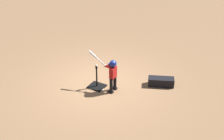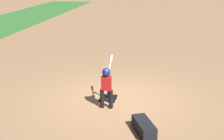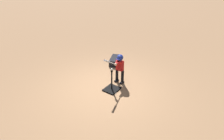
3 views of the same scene
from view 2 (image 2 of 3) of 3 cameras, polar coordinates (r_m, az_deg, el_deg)
The scene contains 6 objects.
ground_plane at distance 8.93m, azimuth 0.87°, elevation -5.27°, with size 90.00×90.00×0.00m, color #99704C.
home_plate at distance 8.88m, azimuth -0.75°, elevation -5.33°, with size 0.44×0.44×0.02m, color white.
batting_tee at distance 8.88m, azimuth -0.71°, elevation -4.80°, with size 0.52×0.47×0.75m.
batter_child at distance 8.16m, azimuth -0.99°, elevation -2.24°, with size 0.99×0.34×1.23m.
baseball at distance 8.64m, azimuth -0.72°, elevation -0.47°, with size 0.07×0.07×0.07m, color white.
equipment_bag at distance 7.13m, azimuth 5.84°, elevation -10.35°, with size 0.84×0.32×0.28m, color black.
Camera 2 is at (-8.13, -1.24, 3.48)m, focal length 50.00 mm.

